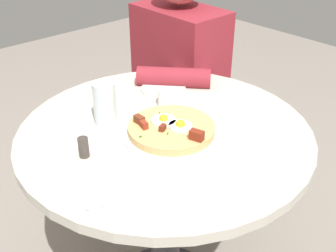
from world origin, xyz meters
name	(u,v)px	position (x,y,z in m)	size (l,w,h in m)	color
dining_table	(165,175)	(0.00, 0.00, 0.56)	(0.87, 0.87, 0.73)	beige
person_seated	(179,104)	(0.39, -0.43, 0.51)	(0.50, 0.46, 1.14)	#2D2D33
pizza_plate	(171,134)	(-0.04, 0.01, 0.73)	(0.28, 0.28, 0.01)	white
breakfast_pizza	(171,128)	(-0.04, 0.01, 0.75)	(0.25, 0.25, 0.05)	tan
bread_plate	(164,89)	(0.19, -0.17, 0.73)	(0.16, 0.16, 0.01)	silver
napkin	(87,185)	(-0.07, 0.31, 0.73)	(0.17, 0.14, 0.00)	white
fork	(80,185)	(-0.07, 0.33, 0.73)	(0.18, 0.01, 0.01)	silver
knife	(94,182)	(-0.08, 0.30, 0.73)	(0.18, 0.01, 0.01)	silver
water_glass	(105,103)	(0.15, 0.11, 0.79)	(0.07, 0.07, 0.13)	silver
salt_shaker	(162,99)	(0.11, -0.09, 0.75)	(0.03, 0.03, 0.05)	white
pepper_shaker	(84,147)	(0.04, 0.25, 0.76)	(0.03, 0.03, 0.06)	#3F3833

